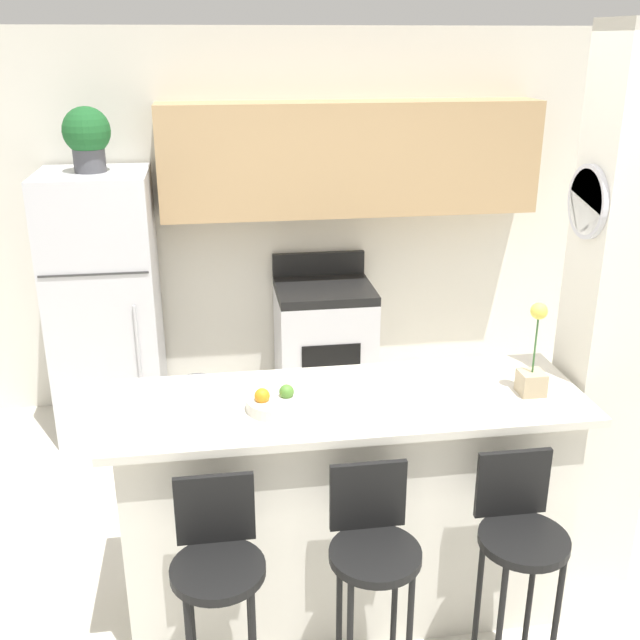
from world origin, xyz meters
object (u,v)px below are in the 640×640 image
refrigerator (105,306)px  potted_plant_on_fridge (87,136)px  bar_stool_left (218,571)px  fruit_bowl (275,402)px  bar_stool_mid (373,556)px  bar_stool_right (519,542)px  trash_bin (198,408)px  orchid_vase (533,366)px  stove_range (324,348)px

refrigerator → potted_plant_on_fridge: bearing=117.9°
bar_stool_left → fruit_bowl: size_ratio=4.35×
bar_stool_mid → bar_stool_right: 0.57m
potted_plant_on_fridge → trash_bin: potted_plant_on_fridge is taller
bar_stool_mid → potted_plant_on_fridge: 3.02m
bar_stool_left → bar_stool_right: bearing=0.0°
orchid_vase → trash_bin: 2.50m
refrigerator → fruit_bowl: refrigerator is taller
trash_bin → fruit_bowl: bearing=-78.5°
refrigerator → bar_stool_right: (1.80, -2.46, -0.19)m
stove_range → bar_stool_left: 2.62m
bar_stool_mid → bar_stool_left: bearing=180.0°
stove_range → potted_plant_on_fridge: 2.05m
refrigerator → orchid_vase: refrigerator is taller
stove_range → bar_stool_mid: stove_range is taller
potted_plant_on_fridge → trash_bin: bearing=-21.3°
bar_stool_right → orchid_vase: orchid_vase is taller
stove_range → fruit_bowl: bearing=-104.4°
bar_stool_right → stove_range: bearing=98.3°
orchid_vase → refrigerator: bearing=135.0°
stove_range → bar_stool_right: stove_range is taller
orchid_vase → trash_bin: orchid_vase is taller
orchid_vase → fruit_bowl: bearing=179.3°
stove_range → fruit_bowl: size_ratio=4.63×
bar_stool_mid → bar_stool_right: (0.57, 0.00, 0.00)m
potted_plant_on_fridge → fruit_bowl: (0.92, -1.99, -0.83)m
trash_bin → potted_plant_on_fridge: bearing=158.7°
refrigerator → stove_range: refrigerator is taller
bar_stool_left → bar_stool_mid: (0.57, 0.00, 0.00)m
orchid_vase → stove_range: bearing=105.5°
bar_stool_mid → refrigerator: bearing=116.6°
refrigerator → fruit_bowl: 2.20m
refrigerator → potted_plant_on_fridge: size_ratio=4.46×
bar_stool_right → fruit_bowl: fruit_bowl is taller
fruit_bowl → trash_bin: bearing=101.5°
bar_stool_right → potted_plant_on_fridge: (-1.80, 2.46, 1.26)m
potted_plant_on_fridge → trash_bin: (0.56, -0.22, -1.74)m
bar_stool_left → orchid_vase: 1.51m
refrigerator → bar_stool_left: (0.66, -2.46, -0.19)m
bar_stool_right → trash_bin: 2.61m
refrigerator → trash_bin: 0.90m
refrigerator → trash_bin: refrigerator is taller
bar_stool_right → potted_plant_on_fridge: bearing=126.2°
fruit_bowl → orchid_vase: bearing=-0.7°
bar_stool_mid → potted_plant_on_fridge: potted_plant_on_fridge is taller
stove_range → bar_stool_right: bearing=-81.7°
bar_stool_mid → fruit_bowl: 0.71m
bar_stool_right → fruit_bowl: 1.09m
refrigerator → stove_range: size_ratio=1.60×
bar_stool_right → trash_bin: bearing=119.0°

